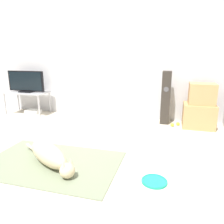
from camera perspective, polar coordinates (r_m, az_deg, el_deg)
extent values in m
plane|color=#BCB29E|center=(3.22, -15.52, -10.35)|extent=(12.00, 12.00, 0.00)
cube|color=silver|center=(4.83, -3.50, 14.06)|extent=(8.00, 0.06, 2.55)
cube|color=slate|center=(2.95, -15.41, -12.68)|extent=(1.69, 1.09, 0.01)
ellipsoid|color=beige|center=(2.85, -16.35, -10.49)|extent=(0.78, 0.60, 0.28)
sphere|color=beige|center=(2.54, -11.62, -14.77)|extent=(0.17, 0.17, 0.17)
cone|color=beige|center=(2.51, -10.74, -12.61)|extent=(0.05, 0.05, 0.08)
cone|color=beige|center=(2.47, -12.63, -13.23)|extent=(0.05, 0.05, 0.08)
cylinder|color=beige|center=(3.31, -20.37, -8.66)|extent=(0.24, 0.17, 0.04)
cylinder|color=#199E7A|center=(2.52, 11.01, -17.37)|extent=(0.28, 0.28, 0.02)
torus|color=#199E7A|center=(2.51, 11.01, -17.24)|extent=(0.28, 0.28, 0.02)
cube|color=tan|center=(4.41, 21.69, -0.89)|extent=(0.57, 0.47, 0.45)
cube|color=tan|center=(4.32, 22.46, 4.42)|extent=(0.46, 0.38, 0.38)
cube|color=#2D2823|center=(4.38, 13.86, 3.60)|extent=(0.17, 0.17, 1.04)
cylinder|color=#4C4C51|center=(4.26, 13.96, 5.77)|extent=(0.09, 0.00, 0.09)
cube|color=#A8A8AD|center=(5.37, -21.36, 4.76)|extent=(0.94, 0.50, 0.02)
cylinder|color=#A8A8AD|center=(5.53, -26.15, 1.85)|extent=(0.04, 0.04, 0.48)
cylinder|color=#A8A8AD|center=(4.99, -18.53, 1.35)|extent=(0.04, 0.04, 0.48)
cylinder|color=#A8A8AD|center=(5.86, -23.31, 2.83)|extent=(0.04, 0.04, 0.48)
cylinder|color=#A8A8AD|center=(5.36, -15.90, 2.44)|extent=(0.04, 0.04, 0.48)
cube|color=black|center=(5.37, -21.38, 4.99)|extent=(0.31, 0.20, 0.02)
cube|color=black|center=(5.35, -21.58, 7.53)|extent=(0.89, 0.04, 0.45)
cube|color=black|center=(5.33, -21.70, 7.50)|extent=(0.82, 0.01, 0.41)
sphere|color=#C6E033|center=(4.44, 16.85, -2.94)|extent=(0.07, 0.07, 0.07)
sphere|color=#C6E033|center=(4.34, 15.47, -3.24)|extent=(0.07, 0.07, 0.07)
cube|color=white|center=(5.42, -19.87, 0.11)|extent=(0.32, 0.23, 0.08)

